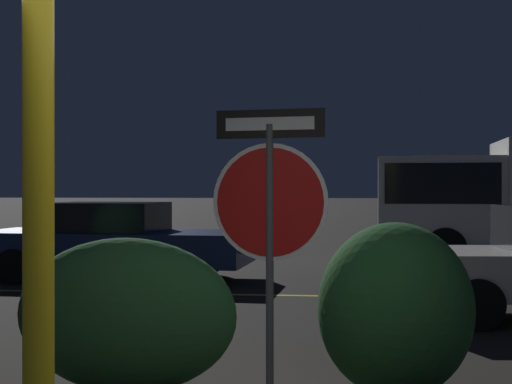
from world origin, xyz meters
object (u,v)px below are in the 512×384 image
Objects in this scene: passing_car_2 at (114,241)px; yellow_pole_left at (38,205)px; stop_sign at (270,201)px; hedge_bush_2 at (126,315)px; hedge_bush_3 at (395,310)px.

yellow_pole_left is at bearing 19.28° from passing_car_2.
stop_sign is 2.45m from yellow_pole_left.
hedge_bush_2 is (-0.33, 2.42, -0.94)m from yellow_pole_left.
yellow_pole_left reaches higher than stop_sign.
stop_sign is 1.49m from hedge_bush_2.
stop_sign is at bearing 29.73° from passing_car_2.
hedge_bush_2 is 2.14m from hedge_bush_3.
yellow_pole_left is 2.62m from hedge_bush_2.
hedge_bush_3 is 0.27× the size of passing_car_2.
passing_car_2 is (-2.37, 6.99, 0.08)m from hedge_bush_2.
passing_car_2 is at bearing 108.72° from hedge_bush_2.
stop_sign is 7.99m from passing_car_2.
stop_sign is at bearing -165.55° from hedge_bush_3.
yellow_pole_left is at bearing -82.21° from hedge_bush_2.
stop_sign is 0.45× the size of passing_car_2.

